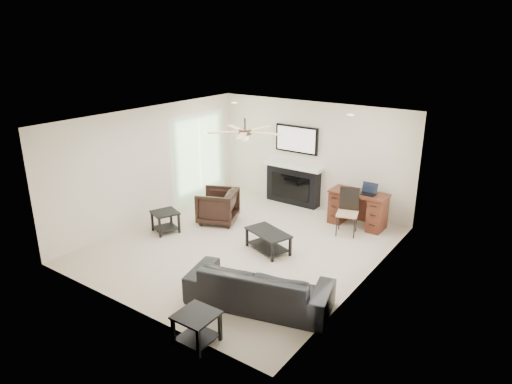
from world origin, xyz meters
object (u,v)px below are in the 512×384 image
coffee_table (268,241)px  desk (358,209)px  armchair (218,206)px  fireplace_unit (293,166)px  sofa (259,286)px

coffee_table → desk: 2.32m
armchair → coffee_table: armchair is taller
desk → armchair: bearing=-148.6°
fireplace_unit → desk: fireplace_unit is taller
sofa → coffee_table: bearing=-75.3°
sofa → desk: 3.74m
sofa → desk: desk is taller
armchair → fireplace_unit: fireplace_unit is taller
armchair → coffee_table: size_ratio=0.91×
sofa → fireplace_unit: 4.56m
armchair → desk: (2.60, 1.58, 0.01)m
coffee_table → fireplace_unit: 2.79m
coffee_table → fireplace_unit: size_ratio=0.47×
sofa → armchair: 3.37m
coffee_table → fireplace_unit: bearing=130.5°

